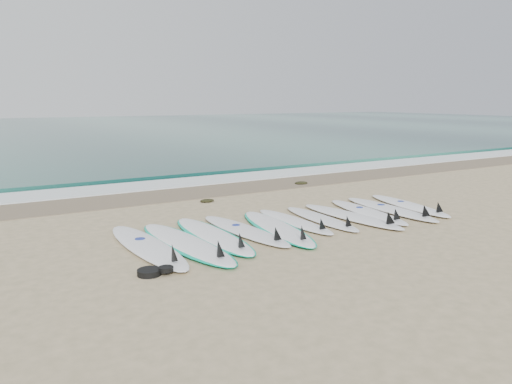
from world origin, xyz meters
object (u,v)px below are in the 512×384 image
surfboard_0 (148,246)px  leash_coil (153,271)px  surfboard_5 (296,221)px  surfboard_10 (410,205)px

surfboard_0 → leash_coil: 1.15m
surfboard_0 → surfboard_5: (2.92, 0.17, -0.01)m
surfboard_5 → leash_coil: size_ratio=5.01×
surfboard_5 → leash_coil: bearing=-158.7°
leash_coil → surfboard_5: bearing=21.5°
surfboard_0 → surfboard_10: 5.86m
surfboard_5 → surfboard_10: size_ratio=0.89×
surfboard_0 → leash_coil: size_ratio=6.32×
surfboard_10 → leash_coil: (-6.17, -1.15, -0.01)m
surfboard_5 → surfboard_10: surfboard_10 is taller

